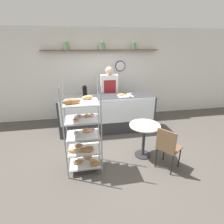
% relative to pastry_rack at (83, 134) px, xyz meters
% --- Properties ---
extents(ground_plane, '(14.00, 14.00, 0.00)m').
position_rel_pastry_rack_xyz_m(ground_plane, '(0.67, 0.39, -0.75)').
color(ground_plane, '#4C4742').
extents(back_wall, '(10.00, 0.30, 2.70)m').
position_rel_pastry_rack_xyz_m(back_wall, '(0.67, 2.62, 0.61)').
color(back_wall, white).
rests_on(back_wall, ground_plane).
extents(display_counter, '(2.51, 0.62, 0.97)m').
position_rel_pastry_rack_xyz_m(display_counter, '(0.67, 1.52, -0.26)').
color(display_counter, '#333338').
rests_on(display_counter, ground_plane).
extents(pastry_rack, '(0.63, 0.48, 1.67)m').
position_rel_pastry_rack_xyz_m(pastry_rack, '(0.00, 0.00, 0.00)').
color(pastry_rack, gray).
rests_on(pastry_rack, ground_plane).
extents(person_worker, '(0.48, 0.23, 1.67)m').
position_rel_pastry_rack_xyz_m(person_worker, '(0.82, 2.05, 0.16)').
color(person_worker, '#282833').
rests_on(person_worker, ground_plane).
extents(cafe_table, '(0.62, 0.62, 0.73)m').
position_rel_pastry_rack_xyz_m(cafe_table, '(1.25, 0.22, -0.21)').
color(cafe_table, '#262628').
rests_on(cafe_table, ground_plane).
extents(cafe_chair, '(0.53, 0.53, 0.86)m').
position_rel_pastry_rack_xyz_m(cafe_chair, '(1.51, -0.28, -0.23)').
color(cafe_chair, black).
rests_on(cafe_chair, ground_plane).
extents(coffee_carafe, '(0.11, 0.11, 0.30)m').
position_rel_pastry_rack_xyz_m(coffee_carafe, '(0.11, 1.62, 0.37)').
color(coffee_carafe, black).
rests_on(coffee_carafe, display_counter).
extents(donut_tray_counter, '(0.39, 0.28, 0.05)m').
position_rel_pastry_rack_xyz_m(donut_tray_counter, '(1.15, 1.51, 0.24)').
color(donut_tray_counter, silver).
rests_on(donut_tray_counter, display_counter).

